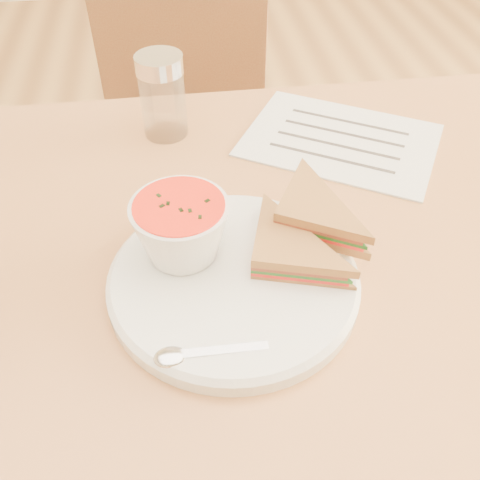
{
  "coord_description": "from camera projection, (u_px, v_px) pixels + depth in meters",
  "views": [
    {
      "loc": [
        -0.06,
        -0.48,
        1.2
      ],
      "look_at": [
        -0.0,
        -0.07,
        0.8
      ],
      "focal_mm": 40.0,
      "sensor_mm": 36.0,
      "label": 1
    }
  ],
  "objects": [
    {
      "name": "plate",
      "position": [
        234.0,
        281.0,
        0.59
      ],
      "size": [
        0.29,
        0.29,
        0.02
      ],
      "primitive_type": null,
      "rotation": [
        0.0,
        0.0,
        0.04
      ],
      "color": "white",
      "rests_on": "dining_table"
    },
    {
      "name": "condiment_shaker",
      "position": [
        163.0,
        96.0,
        0.78
      ],
      "size": [
        0.08,
        0.08,
        0.12
      ],
      "primitive_type": null,
      "rotation": [
        0.0,
        0.0,
        -0.18
      ],
      "color": "silver",
      "rests_on": "dining_table"
    },
    {
      "name": "spoon",
      "position": [
        221.0,
        351.0,
        0.51
      ],
      "size": [
        0.16,
        0.03,
        0.01
      ],
      "primitive_type": null,
      "rotation": [
        0.0,
        0.0,
        -0.0
      ],
      "color": "silver",
      "rests_on": "plate"
    },
    {
      "name": "paper_menu",
      "position": [
        340.0,
        140.0,
        0.8
      ],
      "size": [
        0.34,
        0.32,
        0.0
      ],
      "primitive_type": null,
      "rotation": [
        0.0,
        0.0,
        -0.54
      ],
      "color": "white",
      "rests_on": "dining_table"
    },
    {
      "name": "sandwich_half_b",
      "position": [
        273.0,
        225.0,
        0.6
      ],
      "size": [
        0.15,
        0.15,
        0.03
      ],
      "primitive_type": null,
      "rotation": [
        0.0,
        0.0,
        -0.51
      ],
      "color": "#A17138",
      "rests_on": "plate"
    },
    {
      "name": "dining_table",
      "position": [
        236.0,
        390.0,
        0.92
      ],
      "size": [
        1.0,
        0.7,
        0.75
      ],
      "primitive_type": null,
      "color": "#935B2D",
      "rests_on": "floor"
    },
    {
      "name": "chair_far",
      "position": [
        170.0,
        152.0,
        1.27
      ],
      "size": [
        0.51,
        0.51,
        0.94
      ],
      "primitive_type": null,
      "rotation": [
        0.0,
        0.0,
        2.88
      ],
      "color": "brown",
      "rests_on": "floor"
    },
    {
      "name": "sandwich_half_a",
      "position": [
        251.0,
        272.0,
        0.57
      ],
      "size": [
        0.14,
        0.14,
        0.03
      ],
      "primitive_type": null,
      "rotation": [
        0.0,
        0.0,
        -0.29
      ],
      "color": "#A17138",
      "rests_on": "plate"
    },
    {
      "name": "floor",
      "position": [
        237.0,
        479.0,
        1.18
      ],
      "size": [
        5.0,
        6.0,
        0.01
      ],
      "primitive_type": "cube",
      "color": "#946235",
      "rests_on": "ground"
    },
    {
      "name": "soup_bowl",
      "position": [
        181.0,
        232.0,
        0.58
      ],
      "size": [
        0.11,
        0.11,
        0.07
      ],
      "primitive_type": null,
      "rotation": [
        0.0,
        0.0,
        -0.01
      ],
      "color": "white",
      "rests_on": "plate"
    }
  ]
}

